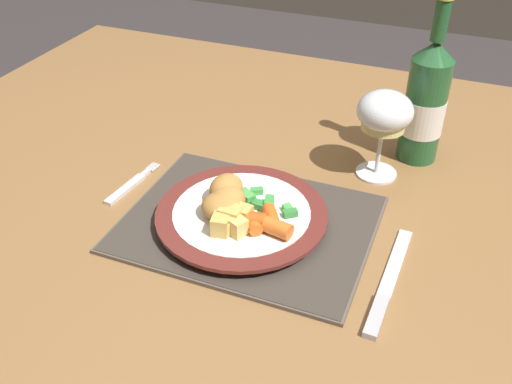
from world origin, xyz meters
TOP-DOWN VIEW (x-y plane):
  - dining_table at (0.00, 0.00)m, footprint 1.33×1.07m
  - placemat at (0.04, -0.11)m, footprint 0.36×0.28m
  - dinner_plate at (0.03, -0.11)m, footprint 0.25×0.25m
  - breaded_croquettes at (0.01, -0.12)m, footprint 0.07×0.10m
  - green_beans_pile at (0.06, -0.09)m, footprint 0.10×0.07m
  - glazed_carrots at (0.07, -0.14)m, footprint 0.08×0.07m
  - fork at (-0.17, -0.09)m, footprint 0.03×0.13m
  - table_knife at (0.25, -0.17)m, footprint 0.02×0.21m
  - wine_glass at (0.18, 0.10)m, footprint 0.09×0.09m
  - bottle at (0.24, 0.18)m, footprint 0.07×0.07m
  - roast_potatoes at (0.03, -0.15)m, footprint 0.05×0.06m

SIDE VIEW (x-z plane):
  - dining_table at x=0.00m, z-range 0.29..1.03m
  - fork at x=-0.17m, z-range 0.74..0.75m
  - table_knife at x=0.25m, z-range 0.74..0.75m
  - placemat at x=0.04m, z-range 0.74..0.75m
  - dinner_plate at x=0.03m, z-range 0.75..0.77m
  - green_beans_pile at x=0.06m, z-range 0.77..0.78m
  - glazed_carrots at x=0.07m, z-range 0.76..0.79m
  - roast_potatoes at x=0.03m, z-range 0.76..0.79m
  - breaded_croquettes at x=0.01m, z-range 0.76..0.81m
  - bottle at x=0.24m, z-range 0.70..0.98m
  - wine_glass at x=0.18m, z-range 0.78..0.92m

